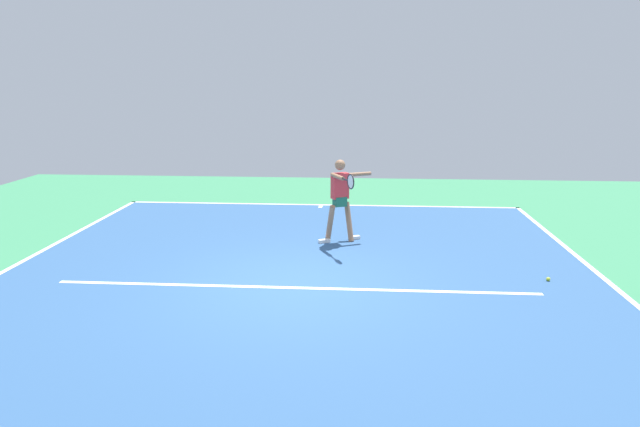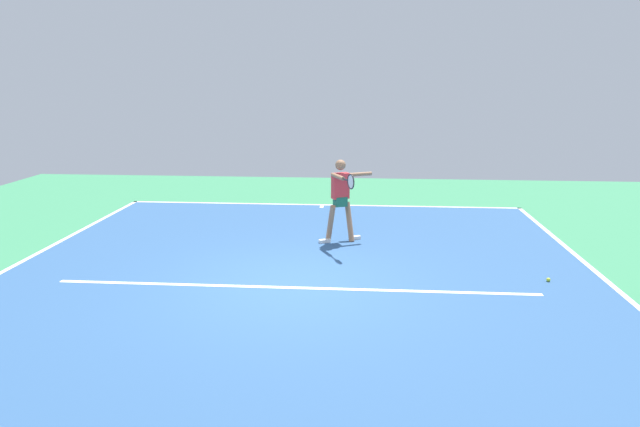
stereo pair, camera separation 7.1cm
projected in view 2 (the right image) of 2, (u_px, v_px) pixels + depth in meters
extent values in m
plane|color=#388456|center=(295.00, 285.00, 9.24)|extent=(20.88, 20.88, 0.00)
cube|color=#2D5484|center=(295.00, 285.00, 9.24)|extent=(10.49, 12.32, 0.00)
cube|color=white|center=(322.00, 205.00, 15.17)|extent=(10.49, 0.10, 0.01)
cube|color=white|center=(623.00, 294.00, 8.85)|extent=(0.10, 12.32, 0.01)
cube|color=white|center=(294.00, 288.00, 9.12)|extent=(7.87, 0.10, 0.01)
cube|color=white|center=(322.00, 206.00, 14.97)|extent=(0.10, 0.30, 0.01)
cylinder|color=#9E7051|center=(349.00, 222.00, 11.76)|extent=(0.26, 0.37, 0.82)
cube|color=white|center=(355.00, 238.00, 11.89)|extent=(0.26, 0.20, 0.07)
cylinder|color=#9E7051|center=(331.00, 224.00, 11.61)|extent=(0.26, 0.37, 0.82)
cube|color=white|center=(325.00, 241.00, 11.64)|extent=(0.26, 0.20, 0.07)
cube|color=#1E664C|center=(340.00, 201.00, 11.58)|extent=(0.31, 0.29, 0.20)
cube|color=red|center=(340.00, 186.00, 11.50)|extent=(0.38, 0.31, 0.53)
sphere|color=#9E7051|center=(341.00, 165.00, 11.40)|extent=(0.21, 0.21, 0.21)
cylinder|color=#9E7051|center=(360.00, 174.00, 11.61)|extent=(0.51, 0.30, 0.08)
cylinder|color=#9E7051|center=(338.00, 177.00, 11.15)|extent=(0.30, 0.51, 0.08)
cylinder|color=black|center=(346.00, 180.00, 10.81)|extent=(0.12, 0.21, 0.03)
torus|color=black|center=(351.00, 182.00, 10.59)|extent=(0.15, 0.27, 0.29)
cylinder|color=silver|center=(351.00, 182.00, 10.59)|extent=(0.11, 0.23, 0.25)
sphere|color=#CCE033|center=(548.00, 280.00, 9.40)|extent=(0.07, 0.07, 0.07)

